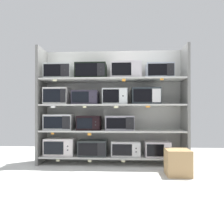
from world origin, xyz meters
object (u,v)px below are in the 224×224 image
object	(u,v)px
microwave_7	(57,96)
microwave_9	(115,97)
microwave_3	(157,149)
microwave_0	(60,147)
microwave_8	(86,98)
microwave_11	(59,72)
microwave_12	(91,72)
microwave_2	(126,148)
microwave_6	(120,123)
microwave_5	(89,123)
microwave_13	(126,71)
microwave_14	(159,71)
microwave_4	(59,122)
shipping_carton	(178,162)
microwave_1	(93,148)
microwave_10	(146,96)

from	to	relation	value
microwave_7	microwave_9	world-z (taller)	microwave_7
microwave_3	microwave_7	world-z (taller)	microwave_7
microwave_0	microwave_8	world-z (taller)	microwave_8
microwave_9	microwave_0	bearing A→B (deg)	179.99
microwave_7	microwave_11	bearing A→B (deg)	0.04
microwave_3	microwave_12	size ratio (longest dim) A/B	0.80
microwave_2	microwave_9	bearing A→B (deg)	-179.94
microwave_3	microwave_6	xyz separation A→B (m)	(-0.70, 0.00, 0.48)
microwave_5	microwave_13	distance (m)	1.22
microwave_2	microwave_14	world-z (taller)	microwave_14
microwave_5	microwave_12	world-z (taller)	microwave_12
microwave_6	microwave_7	xyz separation A→B (m)	(-1.21, -0.00, 0.51)
microwave_0	microwave_12	bearing A→B (deg)	-0.03
microwave_4	microwave_6	size ratio (longest dim) A/B	0.99
microwave_14	shipping_carton	distance (m)	1.72
microwave_2	microwave_9	xyz separation A→B (m)	(-0.20, -0.00, 0.99)
microwave_1	microwave_4	distance (m)	0.82
microwave_3	shipping_carton	distance (m)	0.74
microwave_11	microwave_12	distance (m)	0.63
microwave_5	microwave_4	bearing A→B (deg)	-179.99
microwave_12	microwave_9	bearing A→B (deg)	0.01
microwave_6	microwave_13	size ratio (longest dim) A/B	0.94
microwave_9	microwave_12	xyz separation A→B (m)	(-0.46, -0.00, 0.48)
microwave_2	microwave_4	xyz separation A→B (m)	(-1.28, -0.00, 0.50)
microwave_1	microwave_5	size ratio (longest dim) A/B	1.22
microwave_2	microwave_5	size ratio (longest dim) A/B	1.24
microwave_9	microwave_10	xyz separation A→B (m)	(0.58, 0.00, 0.00)
microwave_4	microwave_1	bearing A→B (deg)	-0.01
microwave_2	microwave_10	xyz separation A→B (m)	(0.38, -0.00, 0.99)
microwave_0	microwave_2	xyz separation A→B (m)	(1.27, -0.00, -0.02)
microwave_0	microwave_3	size ratio (longest dim) A/B	1.22
shipping_carton	microwave_14	bearing A→B (deg)	103.47
microwave_0	microwave_13	world-z (taller)	microwave_13
microwave_13	shipping_carton	xyz separation A→B (m)	(0.80, -0.70, -1.57)
microwave_11	microwave_14	bearing A→B (deg)	0.00
microwave_13	microwave_1	bearing A→B (deg)	-179.98
microwave_3	microwave_4	distance (m)	1.94
microwave_5	microwave_13	xyz separation A→B (m)	(0.70, -0.00, 0.99)
microwave_2	microwave_7	bearing A→B (deg)	-179.99
microwave_8	microwave_13	distance (m)	0.93
microwave_5	microwave_8	bearing A→B (deg)	-179.87
microwave_2	microwave_8	bearing A→B (deg)	-180.00
microwave_3	microwave_10	bearing A→B (deg)	179.96
microwave_5	microwave_9	size ratio (longest dim) A/B	0.93
microwave_0	microwave_8	bearing A→B (deg)	-0.01
microwave_6	shipping_carton	size ratio (longest dim) A/B	1.35
microwave_4	microwave_8	distance (m)	0.70
microwave_4	microwave_11	bearing A→B (deg)	-179.57
microwave_6	microwave_1	bearing A→B (deg)	-179.98
microwave_0	microwave_9	distance (m)	1.43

